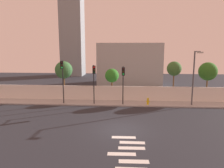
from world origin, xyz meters
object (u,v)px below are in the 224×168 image
traffic_light_left (94,76)px  roadside_tree_midleft (112,76)px  street_lamp_curbside (194,73)px  roadside_tree_leftmost (64,70)px  traffic_light_right (62,73)px  fire_hydrant (148,101)px  traffic_light_center (123,77)px  roadside_tree_midright (174,69)px  roadside_tree_rightmost (208,71)px

traffic_light_left → roadside_tree_midleft: 4.23m
street_lamp_curbside → roadside_tree_leftmost: (-15.91, 3.40, -0.08)m
traffic_light_left → street_lamp_curbside: 11.29m
traffic_light_right → fire_hydrant: (9.89, 0.44, -3.23)m
traffic_light_center → roadside_tree_leftmost: 8.93m
traffic_light_left → roadside_tree_midright: (9.79, 3.81, 0.56)m
traffic_light_center → traffic_light_right: 7.02m
street_lamp_curbside → traffic_light_left: bearing=-177.9°
street_lamp_curbside → roadside_tree_midleft: (-9.48, 3.40, -0.79)m
roadside_tree_midleft → roadside_tree_midright: bearing=0.0°
traffic_light_left → roadside_tree_midleft: (1.80, 3.81, -0.41)m
roadside_tree_midleft → fire_hydrant: bearing=-36.7°
roadside_tree_midleft → roadside_tree_rightmost: size_ratio=0.82×
traffic_light_center → roadside_tree_midleft: size_ratio=1.11×
traffic_light_left → fire_hydrant: bearing=4.7°
traffic_light_center → street_lamp_curbside: street_lamp_curbside is taller
fire_hydrant → roadside_tree_rightmost: (7.80, 3.30, 3.15)m
traffic_light_left → roadside_tree_midleft: traffic_light_left is taller
street_lamp_curbside → traffic_light_center: bearing=-175.6°
street_lamp_curbside → roadside_tree_midleft: 10.10m
traffic_light_left → traffic_light_right: traffic_light_right is taller
traffic_light_center → roadside_tree_midleft: traffic_light_center is taller
roadside_tree_rightmost → roadside_tree_midright: bearing=180.0°
roadside_tree_midright → traffic_light_center: bearing=-148.1°
roadside_tree_leftmost → roadside_tree_midleft: bearing=0.0°
fire_hydrant → roadside_tree_midleft: 6.05m
roadside_tree_midright → traffic_light_right: bearing=-164.5°
roadside_tree_rightmost → street_lamp_curbside: bearing=-128.9°
traffic_light_center → roadside_tree_leftmost: (-7.96, 4.02, 0.36)m
traffic_light_right → roadside_tree_midright: 13.97m
traffic_light_center → roadside_tree_midright: size_ratio=0.89×
traffic_light_left → roadside_tree_midright: roadside_tree_midright is taller
traffic_light_right → fire_hydrant: traffic_light_right is taller
traffic_light_center → street_lamp_curbside: size_ratio=0.72×
traffic_light_left → fire_hydrant: (6.22, 0.51, -2.90)m
roadside_tree_midleft → roadside_tree_midright: 8.05m
street_lamp_curbside → roadside_tree_leftmost: size_ratio=1.25×
traffic_light_center → traffic_light_right: bearing=177.7°
street_lamp_curbside → traffic_light_right: bearing=-178.7°
traffic_light_left → traffic_light_center: traffic_light_left is taller
roadside_tree_midright → fire_hydrant: bearing=-137.3°
traffic_light_left → fire_hydrant: size_ratio=5.64×
street_lamp_curbside → roadside_tree_midright: (-1.48, 3.40, 0.18)m
roadside_tree_midleft → roadside_tree_rightmost: bearing=0.0°
roadside_tree_leftmost → roadside_tree_midright: bearing=0.0°
traffic_light_right → roadside_tree_rightmost: traffic_light_right is taller
roadside_tree_leftmost → roadside_tree_midleft: (6.43, 0.00, -0.71)m
street_lamp_curbside → roadside_tree_midleft: street_lamp_curbside is taller
traffic_light_right → roadside_tree_rightmost: (17.69, 3.74, -0.08)m
roadside_tree_midleft → roadside_tree_midright: size_ratio=0.80×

